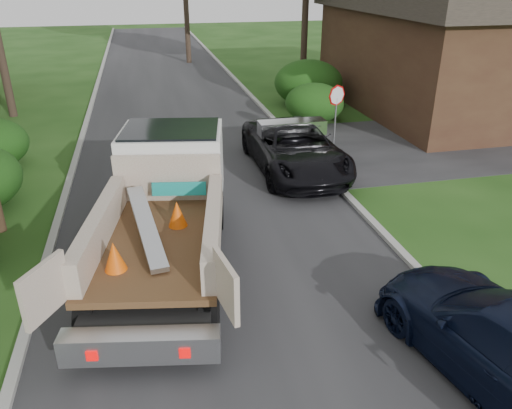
{
  "coord_description": "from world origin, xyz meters",
  "views": [
    {
      "loc": [
        -1.57,
        -7.66,
        6.15
      ],
      "look_at": [
        0.77,
        2.59,
        1.2
      ],
      "focal_mm": 35.0,
      "sensor_mm": 36.0,
      "label": 1
    }
  ],
  "objects": [
    {
      "name": "curb_left",
      "position": [
        -4.1,
        10.0,
        0.06
      ],
      "size": [
        0.2,
        90.0,
        0.12
      ],
      "primitive_type": "cube",
      "color": "#9E9E99",
      "rests_on": "ground"
    },
    {
      "name": "curb_right",
      "position": [
        4.1,
        10.0,
        0.06
      ],
      "size": [
        0.2,
        90.0,
        0.12
      ],
      "primitive_type": "cube",
      "color": "#9E9E99",
      "rests_on": "ground"
    },
    {
      "name": "stop_sign",
      "position": [
        5.2,
        9.0,
        1.78
      ],
      "size": [
        0.71,
        0.32,
        2.48
      ],
      "color": "slate",
      "rests_on": "ground"
    },
    {
      "name": "ground",
      "position": [
        0.0,
        0.0,
        0.0
      ],
      "size": [
        120.0,
        120.0,
        0.0
      ],
      "primitive_type": "plane",
      "color": "#1C4112",
      "rests_on": "ground"
    },
    {
      "name": "hedge_right_b",
      "position": [
        6.5,
        16.0,
        1.1
      ],
      "size": [
        3.38,
        3.38,
        2.21
      ],
      "primitive_type": "ellipsoid",
      "color": "#0D3B0F",
      "rests_on": "ground"
    },
    {
      "name": "black_pickup",
      "position": [
        3.2,
        7.44,
        0.79
      ],
      "size": [
        2.64,
        5.72,
        1.59
      ],
      "primitive_type": "imported",
      "rotation": [
        0.0,
        0.0,
        -0.0
      ],
      "color": "black",
      "rests_on": "ground"
    },
    {
      "name": "flatbed_truck",
      "position": [
        -1.2,
        3.18,
        1.43
      ],
      "size": [
        4.07,
        7.31,
        2.62
      ],
      "rotation": [
        0.0,
        0.0,
        -0.18
      ],
      "color": "black",
      "rests_on": "ground"
    },
    {
      "name": "side_street",
      "position": [
        12.0,
        9.0,
        0.01
      ],
      "size": [
        16.0,
        7.0,
        0.02
      ],
      "primitive_type": "cube",
      "color": "#28282B",
      "rests_on": "ground"
    },
    {
      "name": "house_right",
      "position": [
        13.0,
        14.0,
        3.16
      ],
      "size": [
        9.72,
        12.96,
        6.2
      ],
      "rotation": [
        0.0,
        0.0,
        1.57
      ],
      "color": "#3C2318",
      "rests_on": "ground"
    },
    {
      "name": "navy_suv",
      "position": [
        3.8,
        -2.5,
        0.76
      ],
      "size": [
        2.99,
        5.53,
        1.52
      ],
      "primitive_type": "imported",
      "rotation": [
        0.0,
        0.0,
        3.31
      ],
      "color": "black",
      "rests_on": "ground"
    },
    {
      "name": "road",
      "position": [
        0.0,
        10.0,
        0.0
      ],
      "size": [
        8.0,
        90.0,
        0.02
      ],
      "primitive_type": "cube",
      "color": "#28282B",
      "rests_on": "ground"
    },
    {
      "name": "hedge_right_a",
      "position": [
        5.8,
        13.0,
        0.85
      ],
      "size": [
        2.6,
        2.6,
        1.7
      ],
      "primitive_type": "ellipsoid",
      "color": "#0D3B0F",
      "rests_on": "ground"
    }
  ]
}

